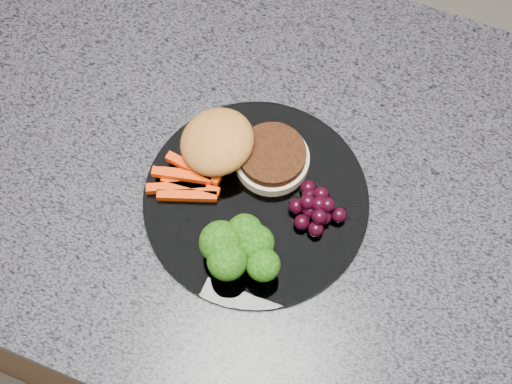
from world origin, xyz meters
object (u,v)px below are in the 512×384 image
grape_bunch (316,208)px  island_cabinet (276,288)px  plate (256,200)px  burger (237,149)px

grape_bunch → island_cabinet: bearing=145.5°
island_cabinet → plate: 0.48m
burger → grape_bunch: burger is taller
burger → grape_bunch: 0.11m
plate → grape_bunch: size_ratio=3.93×
island_cabinet → burger: burger is taller
burger → grape_bunch: bearing=-30.8°
plate → grape_bunch: grape_bunch is taller
island_cabinet → plate: bearing=-115.3°
plate → burger: burger is taller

